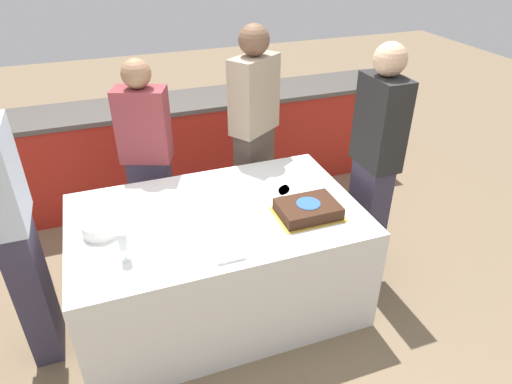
{
  "coord_description": "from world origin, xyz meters",
  "views": [
    {
      "loc": [
        -0.56,
        -2.3,
        2.33
      ],
      "look_at": [
        0.26,
        0.0,
        0.85
      ],
      "focal_mm": 32.0,
      "sensor_mm": 36.0,
      "label": 1
    }
  ],
  "objects_px": {
    "person_cutting_cake": "(254,133)",
    "person_seated_right": "(374,165)",
    "cake": "(308,209)",
    "person_seated_left": "(14,233)",
    "plate_stack": "(101,227)",
    "wine_glass": "(123,242)",
    "person_standing_back": "(148,160)"
  },
  "relations": [
    {
      "from": "person_cutting_cake",
      "to": "person_seated_left",
      "type": "height_order",
      "value": "person_cutting_cake"
    },
    {
      "from": "person_seated_left",
      "to": "person_standing_back",
      "type": "xyz_separation_m",
      "value": [
        0.82,
        0.77,
        -0.07
      ]
    },
    {
      "from": "wine_glass",
      "to": "person_seated_right",
      "type": "height_order",
      "value": "person_seated_right"
    },
    {
      "from": "plate_stack",
      "to": "person_seated_right",
      "type": "relative_size",
      "value": 0.13
    },
    {
      "from": "cake",
      "to": "person_seated_left",
      "type": "bearing_deg",
      "value": 172.83
    },
    {
      "from": "plate_stack",
      "to": "person_standing_back",
      "type": "distance_m",
      "value": 0.84
    },
    {
      "from": "person_cutting_cake",
      "to": "person_seated_right",
      "type": "distance_m",
      "value": 0.97
    },
    {
      "from": "cake",
      "to": "wine_glass",
      "type": "distance_m",
      "value": 1.11
    },
    {
      "from": "plate_stack",
      "to": "wine_glass",
      "type": "height_order",
      "value": "wine_glass"
    },
    {
      "from": "person_cutting_cake",
      "to": "person_seated_left",
      "type": "bearing_deg",
      "value": -9.11
    },
    {
      "from": "plate_stack",
      "to": "person_cutting_cake",
      "type": "relative_size",
      "value": 0.13
    },
    {
      "from": "cake",
      "to": "person_cutting_cake",
      "type": "height_order",
      "value": "person_cutting_cake"
    },
    {
      "from": "person_cutting_cake",
      "to": "person_seated_right",
      "type": "xyz_separation_m",
      "value": [
        0.59,
        -0.77,
        0.0
      ]
    },
    {
      "from": "wine_glass",
      "to": "person_seated_left",
      "type": "distance_m",
      "value": 0.6
    },
    {
      "from": "cake",
      "to": "person_standing_back",
      "type": "distance_m",
      "value": 1.29
    },
    {
      "from": "cake",
      "to": "wine_glass",
      "type": "bearing_deg",
      "value": -177.03
    },
    {
      "from": "plate_stack",
      "to": "person_seated_right",
      "type": "height_order",
      "value": "person_seated_right"
    },
    {
      "from": "plate_stack",
      "to": "person_seated_left",
      "type": "height_order",
      "value": "person_seated_left"
    },
    {
      "from": "wine_glass",
      "to": "person_seated_left",
      "type": "relative_size",
      "value": 0.1
    },
    {
      "from": "cake",
      "to": "person_seated_left",
      "type": "relative_size",
      "value": 0.24
    },
    {
      "from": "cake",
      "to": "person_cutting_cake",
      "type": "bearing_deg",
      "value": 90.0
    },
    {
      "from": "plate_stack",
      "to": "wine_glass",
      "type": "bearing_deg",
      "value": -70.09
    },
    {
      "from": "wine_glass",
      "to": "person_cutting_cake",
      "type": "bearing_deg",
      "value": 43.29
    },
    {
      "from": "cake",
      "to": "plate_stack",
      "type": "bearing_deg",
      "value": 169.02
    },
    {
      "from": "person_seated_left",
      "to": "person_cutting_cake",
      "type": "bearing_deg",
      "value": -64.78
    },
    {
      "from": "person_seated_right",
      "to": "person_standing_back",
      "type": "height_order",
      "value": "person_seated_right"
    },
    {
      "from": "person_cutting_cake",
      "to": "person_seated_right",
      "type": "bearing_deg",
      "value": 92.79
    },
    {
      "from": "cake",
      "to": "person_seated_right",
      "type": "distance_m",
      "value": 0.63
    },
    {
      "from": "person_seated_left",
      "to": "person_seated_right",
      "type": "bearing_deg",
      "value": -90.0
    },
    {
      "from": "person_seated_right",
      "to": "person_standing_back",
      "type": "distance_m",
      "value": 1.62
    },
    {
      "from": "person_cutting_cake",
      "to": "person_standing_back",
      "type": "distance_m",
      "value": 0.83
    },
    {
      "from": "plate_stack",
      "to": "person_cutting_cake",
      "type": "height_order",
      "value": "person_cutting_cake"
    }
  ]
}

